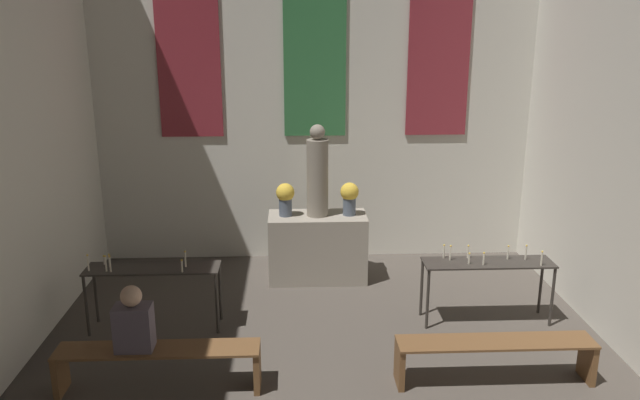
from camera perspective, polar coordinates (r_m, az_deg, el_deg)
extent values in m
cube|color=silver|center=(9.33, -0.50, 12.55)|extent=(6.71, 0.12, 6.00)
cube|color=maroon|center=(9.35, -12.11, 15.90)|extent=(0.91, 0.03, 3.36)
cube|color=#33723F|center=(9.24, -0.49, 16.24)|extent=(0.91, 0.03, 3.36)
cube|color=maroon|center=(9.48, 10.98, 15.96)|extent=(0.91, 0.03, 3.36)
cube|color=gray|center=(8.87, -0.23, -4.33)|extent=(1.37, 0.65, 0.95)
cylinder|color=gray|center=(8.58, -0.24, 2.01)|extent=(0.30, 0.30, 1.07)
sphere|color=gray|center=(8.45, -0.24, 6.23)|extent=(0.21, 0.21, 0.21)
cylinder|color=#4C5666|center=(8.68, -3.18, -0.66)|extent=(0.18, 0.18, 0.25)
sphere|color=gold|center=(8.62, -3.20, 0.70)|extent=(0.26, 0.26, 0.26)
cylinder|color=#4C5666|center=(8.71, 2.70, -0.59)|extent=(0.18, 0.18, 0.25)
sphere|color=gold|center=(8.66, 2.71, 0.76)|extent=(0.26, 0.26, 0.26)
cube|color=#332D28|center=(7.62, -15.05, -6.04)|extent=(1.56, 0.42, 0.02)
cylinder|color=#332D28|center=(7.81, -20.59, -9.07)|extent=(0.04, 0.04, 0.75)
cylinder|color=#332D28|center=(7.48, -9.42, -9.33)|extent=(0.04, 0.04, 0.75)
cylinder|color=#332D28|center=(8.12, -19.84, -8.03)|extent=(0.04, 0.04, 0.75)
cylinder|color=#332D28|center=(7.81, -9.12, -8.22)|extent=(0.04, 0.04, 0.75)
cylinder|color=silver|center=(7.86, -19.13, -5.27)|extent=(0.02, 0.02, 0.09)
sphere|color=#F9CC4C|center=(7.84, -19.17, -4.86)|extent=(0.02, 0.02, 0.02)
cylinder|color=silver|center=(7.59, -18.63, -5.63)|extent=(0.02, 0.02, 0.18)
sphere|color=#F9CC4C|center=(7.56, -18.70, -4.91)|extent=(0.02, 0.02, 0.02)
cylinder|color=silver|center=(7.51, -12.21, -5.35)|extent=(0.02, 0.02, 0.18)
sphere|color=#F9CC4C|center=(7.48, -12.25, -4.63)|extent=(0.02, 0.02, 0.02)
cylinder|color=silver|center=(7.38, -12.50, -5.96)|extent=(0.02, 0.02, 0.13)
sphere|color=#F9CC4C|center=(7.35, -12.54, -5.39)|extent=(0.02, 0.02, 0.02)
cylinder|color=silver|center=(7.67, -12.23, -5.14)|extent=(0.02, 0.02, 0.12)
sphere|color=#F9CC4C|center=(7.64, -12.26, -4.63)|extent=(0.02, 0.02, 0.02)
cylinder|color=silver|center=(7.77, -18.69, -5.32)|extent=(0.02, 0.02, 0.14)
sphere|color=#F9CC4C|center=(7.74, -18.74, -4.76)|extent=(0.02, 0.02, 0.02)
cylinder|color=silver|center=(7.62, -18.99, -5.58)|extent=(0.02, 0.02, 0.18)
sphere|color=#F9CC4C|center=(7.59, -19.05, -4.88)|extent=(0.02, 0.02, 0.02)
cylinder|color=silver|center=(7.71, -20.43, -5.46)|extent=(0.02, 0.02, 0.18)
sphere|color=#F9CC4C|center=(7.68, -20.51, -4.75)|extent=(0.02, 0.02, 0.02)
cube|color=#332D28|center=(7.80, 15.12, -5.55)|extent=(1.56, 0.42, 0.02)
cylinder|color=#332D28|center=(7.59, 9.82, -8.96)|extent=(0.04, 0.04, 0.75)
cylinder|color=#332D28|center=(8.04, 20.47, -8.33)|extent=(0.04, 0.04, 0.75)
cylinder|color=#332D28|center=(7.91, 9.28, -7.89)|extent=(0.04, 0.04, 0.75)
cylinder|color=#332D28|center=(8.35, 19.54, -7.35)|extent=(0.04, 0.04, 0.75)
cylinder|color=silver|center=(7.65, 13.47, -5.28)|extent=(0.02, 0.02, 0.12)
sphere|color=#F9CC4C|center=(7.62, 13.51, -4.76)|extent=(0.02, 0.02, 0.02)
cylinder|color=silver|center=(7.83, 13.38, -4.68)|extent=(0.02, 0.02, 0.15)
sphere|color=#F9CC4C|center=(7.80, 13.42, -4.09)|extent=(0.02, 0.02, 0.02)
cylinder|color=silver|center=(7.91, 16.81, -4.67)|extent=(0.02, 0.02, 0.16)
sphere|color=#F9CC4C|center=(7.88, 16.86, -4.06)|extent=(0.02, 0.02, 0.02)
cylinder|color=silver|center=(7.96, 18.31, -4.63)|extent=(0.02, 0.02, 0.17)
sphere|color=#F9CC4C|center=(7.93, 18.37, -3.98)|extent=(0.02, 0.02, 0.02)
cylinder|color=silver|center=(7.77, 11.25, -4.69)|extent=(0.02, 0.02, 0.15)
sphere|color=#F9CC4C|center=(7.74, 11.29, -4.07)|extent=(0.02, 0.02, 0.02)
cylinder|color=silver|center=(7.84, 19.60, -5.11)|extent=(0.02, 0.02, 0.16)
sphere|color=#F9CC4C|center=(7.80, 19.66, -4.47)|extent=(0.02, 0.02, 0.02)
cylinder|color=silver|center=(7.65, 14.73, -5.27)|extent=(0.02, 0.02, 0.14)
sphere|color=#F9CC4C|center=(7.63, 14.77, -4.70)|extent=(0.02, 0.02, 0.02)
cylinder|color=silver|center=(7.72, 11.83, -4.81)|extent=(0.02, 0.02, 0.17)
sphere|color=#F9CC4C|center=(7.68, 11.87, -4.14)|extent=(0.02, 0.02, 0.02)
cube|color=brown|center=(6.49, -14.61, -13.08)|extent=(2.00, 0.36, 0.03)
cube|color=brown|center=(6.87, -22.65, -14.35)|extent=(0.06, 0.32, 0.44)
cube|color=brown|center=(6.47, -5.76, -15.02)|extent=(0.06, 0.32, 0.44)
cube|color=brown|center=(6.66, 15.78, -12.38)|extent=(2.00, 0.36, 0.03)
cube|color=brown|center=(6.55, 7.28, -14.70)|extent=(0.06, 0.32, 0.44)
cube|color=brown|center=(7.12, 23.26, -13.30)|extent=(0.06, 0.32, 0.44)
cube|color=#564C56|center=(6.43, -16.65, -11.11)|extent=(0.36, 0.24, 0.46)
sphere|color=tan|center=(6.29, -16.89, -8.40)|extent=(0.21, 0.21, 0.21)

